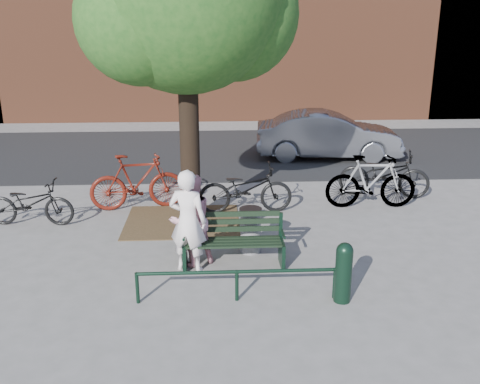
{
  "coord_description": "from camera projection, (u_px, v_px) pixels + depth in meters",
  "views": [
    {
      "loc": [
        -0.33,
        -8.47,
        4.09
      ],
      "look_at": [
        0.16,
        1.0,
        1.03
      ],
      "focal_mm": 40.0,
      "sensor_mm": 36.0,
      "label": 1
    }
  ],
  "objects": [
    {
      "name": "person_right",
      "position": [
        191.0,
        220.0,
        9.18
      ],
      "size": [
        0.98,
        0.91,
        1.62
      ],
      "primitive_type": "imported",
      "rotation": [
        0.0,
        0.0,
        3.61
      ],
      "color": "pink",
      "rests_on": "ground"
    },
    {
      "name": "person_left",
      "position": [
        188.0,
        221.0,
        8.93
      ],
      "size": [
        0.75,
        0.6,
        1.78
      ],
      "primitive_type": "imported",
      "rotation": [
        0.0,
        0.0,
        2.84
      ],
      "color": "white",
      "rests_on": "ground"
    },
    {
      "name": "bollard",
      "position": [
        344.0,
        270.0,
        8.01
      ],
      "size": [
        0.26,
        0.26,
        0.96
      ],
      "color": "black",
      "rests_on": "ground"
    },
    {
      "name": "bicycle_c",
      "position": [
        245.0,
        189.0,
        11.77
      ],
      "size": [
        2.09,
        0.79,
        1.09
      ],
      "primitive_type": "imported",
      "rotation": [
        0.0,
        0.0,
        1.6
      ],
      "color": "black",
      "rests_on": "ground"
    },
    {
      "name": "parked_car",
      "position": [
        328.0,
        135.0,
        16.42
      ],
      "size": [
        4.49,
        1.89,
        1.44
      ],
      "primitive_type": "imported",
      "rotation": [
        0.0,
        0.0,
        1.49
      ],
      "color": "slate",
      "rests_on": "ground"
    },
    {
      "name": "bicycle_a",
      "position": [
        30.0,
        203.0,
        11.06
      ],
      "size": [
        1.87,
        0.78,
        0.96
      ],
      "primitive_type": "imported",
      "rotation": [
        0.0,
        0.0,
        1.49
      ],
      "color": "black",
      "rests_on": "ground"
    },
    {
      "name": "dirt_pit",
      "position": [
        183.0,
        221.0,
        11.36
      ],
      "size": [
        2.4,
        2.0,
        0.02
      ],
      "primitive_type": "cube",
      "color": "brown",
      "rests_on": "ground"
    },
    {
      "name": "bicycle_b",
      "position": [
        137.0,
        182.0,
        11.97
      ],
      "size": [
        2.19,
        0.95,
        1.27
      ],
      "primitive_type": "imported",
      "rotation": [
        0.0,
        0.0,
        1.74
      ],
      "color": "#50130B",
      "rests_on": "ground"
    },
    {
      "name": "litter_bin",
      "position": [
        250.0,
        230.0,
        9.78
      ],
      "size": [
        0.41,
        0.41,
        0.85
      ],
      "color": "gray",
      "rests_on": "ground"
    },
    {
      "name": "bicycle_e",
      "position": [
        384.0,
        174.0,
        12.86
      ],
      "size": [
        2.25,
        1.29,
        1.12
      ],
      "primitive_type": "imported",
      "rotation": [
        0.0,
        0.0,
        1.3
      ],
      "color": "black",
      "rests_on": "ground"
    },
    {
      "name": "street_tree",
      "position": [
        188.0,
        2.0,
        10.02
      ],
      "size": [
        4.2,
        3.8,
        6.5
      ],
      "color": "black",
      "rests_on": "ground"
    },
    {
      "name": "bicycle_d",
      "position": [
        371.0,
        182.0,
        12.06
      ],
      "size": [
        2.07,
        0.64,
        1.23
      ],
      "primitive_type": "imported",
      "rotation": [
        0.0,
        0.0,
        1.54
      ],
      "color": "gray",
      "rests_on": "ground"
    },
    {
      "name": "park_bench",
      "position": [
        233.0,
        239.0,
        9.25
      ],
      "size": [
        1.74,
        0.54,
        0.97
      ],
      "color": "black",
      "rests_on": "ground"
    },
    {
      "name": "ground",
      "position": [
        234.0,
        266.0,
        9.32
      ],
      "size": [
        90.0,
        90.0,
        0.0
      ],
      "primitive_type": "plane",
      "color": "gray",
      "rests_on": "ground"
    },
    {
      "name": "road",
      "position": [
        223.0,
        152.0,
        17.4
      ],
      "size": [
        40.0,
        7.0,
        0.01
      ],
      "primitive_type": "cube",
      "color": "black",
      "rests_on": "ground"
    },
    {
      "name": "guard_railing",
      "position": [
        237.0,
        276.0,
        8.06
      ],
      "size": [
        3.06,
        0.06,
        0.51
      ],
      "color": "black",
      "rests_on": "ground"
    }
  ]
}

